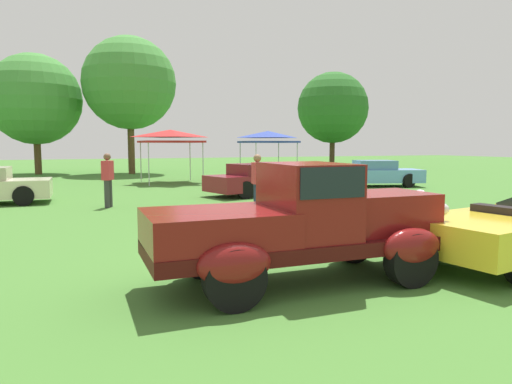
# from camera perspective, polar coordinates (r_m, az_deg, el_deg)

# --- Properties ---
(ground_plane) EXTENTS (120.00, 120.00, 0.00)m
(ground_plane) POSITION_cam_1_polar(r_m,az_deg,el_deg) (7.00, 5.78, -10.37)
(ground_plane) COLOR #42752D
(feature_pickup_truck) EXTENTS (4.39, 1.85, 1.70)m
(feature_pickup_truck) POSITION_cam_1_polar(r_m,az_deg,el_deg) (6.51, 5.77, -3.79)
(feature_pickup_truck) COLOR #400B0B
(feature_pickup_truck) RESTS_ON ground_plane
(show_car_burgundy) EXTENTS (4.58, 2.80, 1.22)m
(show_car_burgundy) POSITION_cam_1_polar(r_m,az_deg,el_deg) (17.91, 0.46, 1.57)
(show_car_burgundy) COLOR maroon
(show_car_burgundy) RESTS_ON ground_plane
(show_car_skyblue) EXTENTS (4.30, 2.82, 1.22)m
(show_car_skyblue) POSITION_cam_1_polar(r_m,az_deg,el_deg) (22.26, 14.83, 2.23)
(show_car_skyblue) COLOR #669EDB
(show_car_skyblue) RESTS_ON ground_plane
(spectator_near_truck) EXTENTS (0.28, 0.42, 1.69)m
(spectator_near_truck) POSITION_cam_1_polar(r_m,az_deg,el_deg) (12.83, 0.16, 1.25)
(spectator_near_truck) COLOR #283351
(spectator_near_truck) RESTS_ON ground_plane
(spectator_between_cars) EXTENTS (0.40, 0.47, 1.69)m
(spectator_between_cars) POSITION_cam_1_polar(r_m,az_deg,el_deg) (14.98, -17.95, 1.64)
(spectator_between_cars) COLOR #383838
(spectator_between_cars) RESTS_ON ground_plane
(canopy_tent_center_field) EXTENTS (2.95, 2.95, 2.71)m
(canopy_tent_center_field) POSITION_cam_1_polar(r_m,az_deg,el_deg) (23.84, -10.59, 6.94)
(canopy_tent_center_field) COLOR #B7B7BC
(canopy_tent_center_field) RESTS_ON ground_plane
(canopy_tent_right_field) EXTENTS (2.68, 2.68, 2.71)m
(canopy_tent_right_field) POSITION_cam_1_polar(r_m,az_deg,el_deg) (25.58, 1.50, 6.96)
(canopy_tent_right_field) COLOR #B7B7BC
(canopy_tent_right_field) RESTS_ON ground_plane
(treeline_mid_left) EXTENTS (5.86, 5.86, 7.81)m
(treeline_mid_left) POSITION_cam_1_polar(r_m,az_deg,el_deg) (33.56, -25.78, 10.32)
(treeline_mid_left) COLOR brown
(treeline_mid_left) RESTS_ON ground_plane
(treeline_center) EXTENTS (6.07, 6.07, 9.01)m
(treeline_center) POSITION_cam_1_polar(r_m,az_deg,el_deg) (32.13, -15.46, 12.88)
(treeline_center) COLOR brown
(treeline_center) RESTS_ON ground_plane
(treeline_mid_right) EXTENTS (5.99, 5.99, 8.06)m
(treeline_mid_right) POSITION_cam_1_polar(r_m,az_deg,el_deg) (40.11, 9.53, 10.27)
(treeline_mid_right) COLOR #47331E
(treeline_mid_right) RESTS_ON ground_plane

